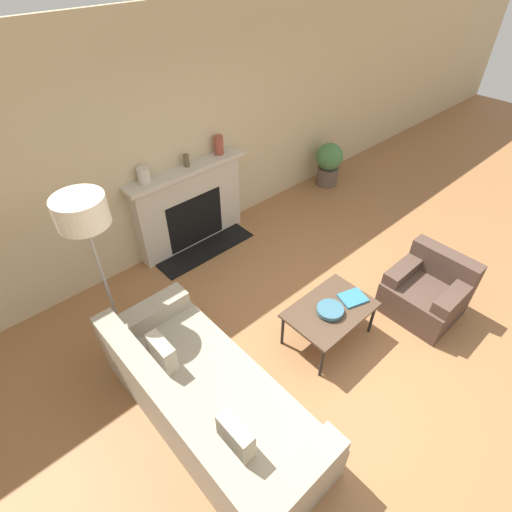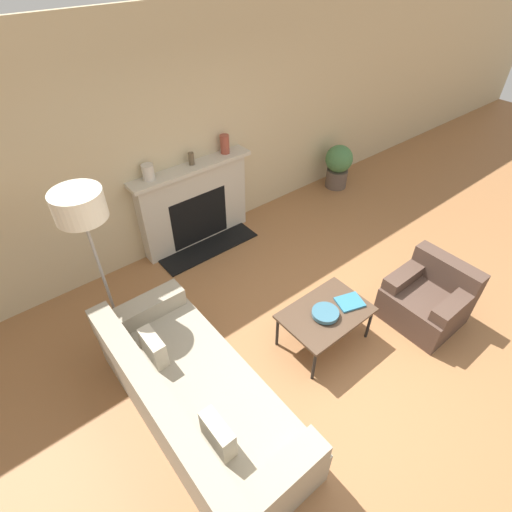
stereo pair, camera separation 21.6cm
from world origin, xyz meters
TOP-DOWN VIEW (x-y plane):
  - ground_plane at (0.00, 0.00)m, footprint 18.00×18.00m
  - wall_back at (0.00, 2.87)m, footprint 18.00×0.06m
  - fireplace at (-0.04, 2.73)m, footprint 1.67×0.59m
  - couch at (-1.48, 0.49)m, footprint 0.94×2.23m
  - armchair_near at (1.16, -0.10)m, footprint 0.73×0.77m
  - coffee_table at (0.02, 0.38)m, footprint 0.90×0.61m
  - bowl at (-0.02, 0.35)m, footprint 0.27×0.27m
  - book at (0.30, 0.31)m, footprint 0.32×0.29m
  - floor_lamp at (-1.61, 1.87)m, footprint 0.44×0.44m
  - mantel_vase_left at (-0.60, 2.74)m, footprint 0.14×0.14m
  - mantel_vase_center_left at (-0.01, 2.74)m, footprint 0.07×0.07m
  - mantel_vase_center_right at (0.50, 2.74)m, footprint 0.12×0.12m
  - potted_plant at (2.57, 2.51)m, footprint 0.44×0.44m

SIDE VIEW (x-z plane):
  - ground_plane at x=0.00m, z-range 0.00..0.00m
  - armchair_near at x=1.16m, z-range -0.08..0.64m
  - couch at x=-1.48m, z-range -0.09..0.68m
  - potted_plant at x=2.57m, z-range 0.03..0.76m
  - coffee_table at x=0.02m, z-range 0.19..0.64m
  - book at x=0.30m, z-range 0.45..0.48m
  - bowl at x=-0.02m, z-range 0.46..0.52m
  - fireplace at x=-0.04m, z-range -0.01..1.14m
  - mantel_vase_center_left at x=-0.01m, z-range 1.15..1.31m
  - mantel_vase_left at x=-0.60m, z-range 1.15..1.34m
  - mantel_vase_center_right at x=0.50m, z-range 1.15..1.39m
  - wall_back at x=0.00m, z-range 0.00..2.90m
  - floor_lamp at x=-1.61m, z-range 0.62..2.40m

